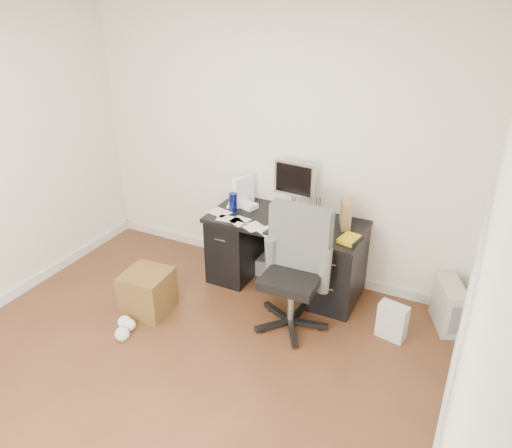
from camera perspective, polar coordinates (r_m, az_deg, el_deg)
The scene contains 18 objects.
ground at distance 4.13m, azimuth -10.49°, elevation -17.34°, with size 4.00×4.00×0.00m, color #4B2A18.
room_shell at distance 3.23m, azimuth -12.12°, elevation 4.59°, with size 4.02×4.02×2.71m.
desk at distance 4.92m, azimuth 3.35°, elevation -3.19°, with size 1.50×0.70×0.75m.
loose_papers at distance 4.79m, azimuth 1.01°, elevation 0.72°, with size 1.10×0.60×0.00m, color white, non-canonical shape.
lcd_monitor at distance 4.81m, azimuth 4.38°, elevation 4.23°, with size 0.42×0.24×0.53m, color silver, non-canonical shape.
keyboard at distance 4.61m, azimuth 4.55°, elevation -0.23°, with size 0.48×0.16×0.03m, color black.
computer_mouse at distance 4.57m, azimuth 8.21°, elevation -0.41°, with size 0.07×0.07×0.07m, color silver.
travel_mug at distance 4.91m, azimuth -2.63°, elevation 2.54°, with size 0.08×0.08×0.18m, color navy.
white_binder at distance 5.03m, azimuth -1.44°, elevation 3.87°, with size 0.12×0.26×0.29m, color white.
magazine_file at distance 4.64m, azimuth 10.22°, elevation 1.17°, with size 0.11×0.22×0.26m, color #9D7D4C.
pen_cup at distance 4.78m, azimuth 7.26°, elevation 1.87°, with size 0.09×0.09×0.22m, color brown, non-canonical shape.
yellow_book at distance 4.44m, azimuth 10.69°, elevation -1.72°, with size 0.16×0.20×0.04m, color gold.
paper_remote at distance 4.51m, azimuth 1.80°, elevation -0.87°, with size 0.27×0.22×0.02m, color white, non-canonical shape.
office_chair at distance 4.30m, azimuth 4.16°, elevation -5.58°, with size 0.62×0.62×1.10m, color #4A4D4A, non-canonical shape.
pc_tower at distance 4.79m, azimuth 21.14°, elevation -8.69°, with size 0.19×0.43×0.43m, color #B5B0A4.
shopping_bag at distance 4.53m, azimuth 15.29°, elevation -10.69°, with size 0.24×0.17×0.33m, color silver.
wicker_basket at distance 4.78m, azimuth -12.28°, elevation -7.57°, with size 0.40×0.40×0.40m, color #4A3416.
desk_printer at distance 5.33m, azimuth 0.51°, elevation -4.43°, with size 0.31×0.26×0.18m, color slate.
Camera 1 is at (1.95, -2.30, 2.83)m, focal length 35.00 mm.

